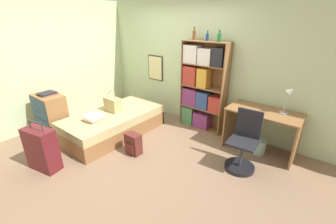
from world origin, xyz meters
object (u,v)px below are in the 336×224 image
object	(u,v)px
magazine_pile_on_dresser	(47,93)
bottle_green	(194,35)
backpack	(133,144)
desk_chair	(243,150)
handbag	(113,104)
suitcase	(42,149)
book_stack_on_bed	(94,117)
bed	(114,123)
bottle_clear	(219,37)
desk	(262,124)
desk_lamp	(289,95)
bookcase	(201,88)
dresser	(51,115)
bottle_brown	(207,37)
waste_bin	(258,146)

from	to	relation	value
magazine_pile_on_dresser	bottle_green	world-z (taller)	bottle_green
magazine_pile_on_dresser	backpack	size ratio (longest dim) A/B	0.93
desk_chair	bottle_green	bearing A→B (deg)	150.60
handbag	suitcase	size ratio (longest dim) A/B	0.55
desk_chair	book_stack_on_bed	bearing A→B (deg)	-159.28
bed	bottle_clear	distance (m)	2.63
bottle_clear	desk	distance (m)	1.70
desk_lamp	desk_chair	size ratio (longest dim) A/B	0.50
suitcase	bottle_green	size ratio (longest dim) A/B	3.34
bookcase	desk	bearing A→B (deg)	-6.82
dresser	desk_lamp	xyz separation A→B (m)	(3.78, 2.08, 0.67)
bookcase	bottle_brown	size ratio (longest dim) A/B	9.94
desk	desk_chair	bearing A→B (deg)	-94.75
bottle_brown	desk_lamp	world-z (taller)	bottle_brown
bed	backpack	world-z (taller)	bed
suitcase	bookcase	distance (m)	3.07
handbag	bottle_green	world-z (taller)	bottle_green
suitcase	waste_bin	xyz separation A→B (m)	(2.49, 2.58, -0.22)
book_stack_on_bed	waste_bin	xyz separation A→B (m)	(2.58, 1.56, -0.38)
bottle_brown	waste_bin	distance (m)	2.19
bottle_clear	waste_bin	distance (m)	2.05
dresser	bottle_brown	distance (m)	3.42
bottle_brown	waste_bin	xyz separation A→B (m)	(1.29, -0.23, -1.76)
bed	bottle_green	bearing A→B (deg)	54.48
dresser	waste_bin	distance (m)	4.00
book_stack_on_bed	bookcase	world-z (taller)	bookcase
magazine_pile_on_dresser	desk_chair	bearing A→B (deg)	20.48
handbag	backpack	bearing A→B (deg)	-20.63
desk_lamp	waste_bin	distance (m)	1.02
dresser	magazine_pile_on_dresser	distance (m)	0.45
book_stack_on_bed	desk	bearing A→B (deg)	32.35
bottle_green	desk	size ratio (longest dim) A/B	0.21
bottle_green	desk_lamp	xyz separation A→B (m)	(1.88, -0.09, -0.82)
backpack	handbag	bearing A→B (deg)	159.37
book_stack_on_bed	desk_chair	world-z (taller)	desk_chair
suitcase	desk_lamp	size ratio (longest dim) A/B	1.72
bottle_brown	desk_lamp	size ratio (longest dim) A/B	0.38
handbag	desk_chair	xyz separation A→B (m)	(2.58, 0.44, -0.29)
handbag	magazine_pile_on_dresser	xyz separation A→B (m)	(-0.88, -0.85, 0.27)
dresser	backpack	xyz separation A→B (m)	(1.79, 0.52, -0.24)
book_stack_on_bed	bookcase	distance (m)	2.20
handbag	dresser	bearing A→B (deg)	-134.07
magazine_pile_on_dresser	book_stack_on_bed	bearing A→B (deg)	19.82
bed	suitcase	xyz separation A→B (m)	(0.08, -1.45, 0.12)
bookcase	desk_lamp	bearing A→B (deg)	-2.58
desk	waste_bin	bearing A→B (deg)	-78.27
bottle_brown	desk	world-z (taller)	bottle_brown
bottle_clear	desk	world-z (taller)	bottle_clear
bookcase	bottle_clear	world-z (taller)	bottle_clear
handbag	bed	bearing A→B (deg)	-45.22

